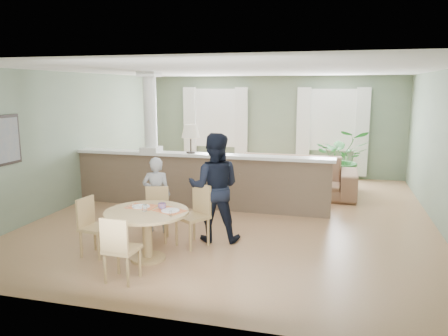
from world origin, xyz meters
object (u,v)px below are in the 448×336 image
(chair_near, at_px, (119,247))
(man_person, at_px, (214,187))
(chair_side, at_px, (92,224))
(child_person, at_px, (157,195))
(houseplant, at_px, (342,158))
(chair_far_boy, at_px, (157,211))
(dining_table, at_px, (148,221))
(sofa, at_px, (289,176))
(chair_far_man, at_px, (196,212))

(chair_near, bearing_deg, man_person, -109.17)
(chair_side, height_order, man_person, man_person)
(child_person, bearing_deg, man_person, 161.22)
(houseplant, xyz_separation_m, man_person, (-1.95, -4.41, 0.15))
(chair_far_boy, xyz_separation_m, man_person, (0.90, 0.20, 0.39))
(man_person, bearing_deg, dining_table, 46.91)
(chair_near, height_order, child_person, child_person)
(chair_far_boy, bearing_deg, dining_table, -91.75)
(sofa, bearing_deg, man_person, -103.71)
(chair_far_man, bearing_deg, man_person, 85.76)
(chair_side, xyz_separation_m, man_person, (1.53, 1.06, 0.39))
(houseplant, distance_m, chair_far_man, 5.17)
(child_person, bearing_deg, dining_table, 94.93)
(chair_far_boy, distance_m, man_person, 1.00)
(chair_far_man, distance_m, chair_near, 1.60)
(dining_table, height_order, chair_side, chair_side)
(houseplant, xyz_separation_m, dining_table, (-2.63, -5.43, -0.14))
(child_person, distance_m, man_person, 1.06)
(dining_table, relative_size, man_person, 0.68)
(dining_table, height_order, chair_near, chair_near)
(sofa, distance_m, chair_far_boy, 3.86)
(chair_near, height_order, man_person, man_person)
(chair_near, xyz_separation_m, man_person, (0.70, 1.80, 0.39))
(houseplant, relative_size, man_person, 0.83)
(child_person, height_order, man_person, man_person)
(child_person, bearing_deg, chair_far_boy, 100.73)
(chair_far_boy, relative_size, man_person, 0.49)
(chair_side, bearing_deg, chair_far_boy, -29.22)
(chair_near, bearing_deg, sofa, -104.34)
(chair_far_man, relative_size, man_person, 0.55)
(sofa, xyz_separation_m, houseplant, (1.15, 1.15, 0.28))
(dining_table, xyz_separation_m, man_person, (0.68, 1.01, 0.29))
(dining_table, height_order, child_person, child_person)
(chair_near, bearing_deg, child_person, -78.08)
(houseplant, bearing_deg, chair_far_man, -114.71)
(chair_far_man, height_order, child_person, child_person)
(sofa, distance_m, child_person, 3.65)
(sofa, bearing_deg, chair_far_boy, -116.01)
(chair_far_man, bearing_deg, sofa, 106.93)
(chair_side, distance_m, man_person, 1.90)
(sofa, xyz_separation_m, chair_near, (-1.50, -5.07, 0.04))
(sofa, xyz_separation_m, chair_side, (-2.33, -4.32, 0.03))
(man_person, bearing_deg, houseplant, -122.99)
(chair_side, bearing_deg, chair_far_man, -52.18)
(chair_side, bearing_deg, houseplant, -25.10)
(child_person, bearing_deg, chair_near, 87.41)
(chair_side, xyz_separation_m, child_person, (0.50, 1.17, 0.17))
(chair_far_man, height_order, chair_near, chair_far_man)
(houseplant, xyz_separation_m, chair_side, (-3.48, -5.47, -0.24))
(chair_far_man, bearing_deg, dining_table, -89.83)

